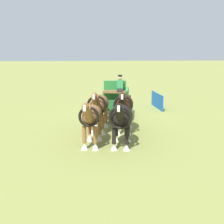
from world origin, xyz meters
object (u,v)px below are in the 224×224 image
at_px(draft_horse_lead_near, 121,118).
at_px(draft_horse_lead_off, 92,117).
at_px(draft_horse_rear_off, 99,105).
at_px(draft_horse_rear_near, 124,106).
at_px(show_wagon, 116,99).

relative_size(draft_horse_lead_near, draft_horse_lead_off, 0.96).
bearing_deg(draft_horse_rear_off, draft_horse_lead_near, 16.19).
xyz_separation_m(draft_horse_rear_off, draft_horse_lead_off, (2.58, -0.47, -0.07)).
bearing_deg(draft_horse_lead_near, draft_horse_rear_off, -163.81).
xyz_separation_m(draft_horse_rear_near, draft_horse_rear_off, (-0.24, -1.28, -0.00)).
height_order(show_wagon, draft_horse_rear_near, show_wagon).
distance_m(show_wagon, draft_horse_lead_near, 6.15).
bearing_deg(show_wagon, draft_horse_rear_near, 0.01).
height_order(show_wagon, draft_horse_lead_off, show_wagon).
xyz_separation_m(show_wagon, draft_horse_lead_off, (5.92, -1.75, 0.10)).
bearing_deg(draft_horse_rear_near, draft_horse_lead_off, -36.79).
relative_size(show_wagon, draft_horse_lead_near, 1.94).
xyz_separation_m(draft_horse_rear_near, draft_horse_lead_off, (2.34, -1.75, -0.07)).
bearing_deg(draft_horse_rear_near, show_wagon, -179.99).
height_order(draft_horse_rear_off, draft_horse_lead_off, draft_horse_rear_off).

